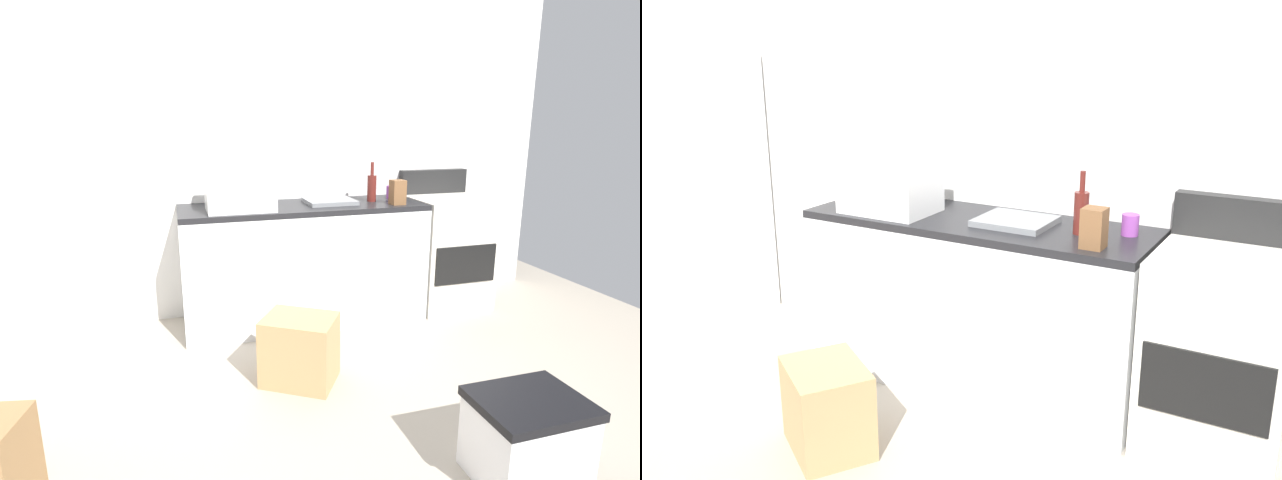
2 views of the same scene
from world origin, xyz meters
TOP-DOWN VIEW (x-y plane):
  - ground_plane at (0.00, 0.00)m, footprint 6.00×6.00m
  - wall_back at (0.00, 1.55)m, footprint 5.00×0.10m
  - kitchen_counter at (0.30, 1.20)m, footprint 1.80×0.60m
  - stove_oven at (1.52, 1.21)m, footprint 0.60×0.61m
  - microwave at (-0.17, 1.11)m, footprint 0.46×0.34m
  - sink_basin at (0.51, 1.21)m, footprint 0.36×0.32m
  - wine_bottle at (0.85, 1.21)m, footprint 0.07×0.07m
  - coffee_mug at (1.06, 1.30)m, footprint 0.08×0.08m
  - knife_block at (0.98, 1.02)m, footprint 0.10×0.10m
  - cardboard_box_medium at (0.03, 0.30)m, footprint 0.52×0.49m
  - storage_bin at (0.75, -0.76)m, footprint 0.46×0.36m

SIDE VIEW (x-z plane):
  - ground_plane at x=0.00m, z-range 0.00..0.00m
  - storage_bin at x=0.75m, z-range 0.00..0.38m
  - cardboard_box_medium at x=0.03m, z-range 0.00..0.40m
  - kitchen_counter at x=0.30m, z-range 0.00..0.90m
  - stove_oven at x=1.52m, z-range -0.08..1.02m
  - sink_basin at x=0.51m, z-range 0.90..0.93m
  - coffee_mug at x=1.06m, z-range 0.90..1.00m
  - knife_block at x=0.98m, z-range 0.90..1.08m
  - wine_bottle at x=0.85m, z-range 0.86..1.16m
  - microwave at x=-0.17m, z-range 0.90..1.17m
  - wall_back at x=0.00m, z-range 0.00..2.60m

